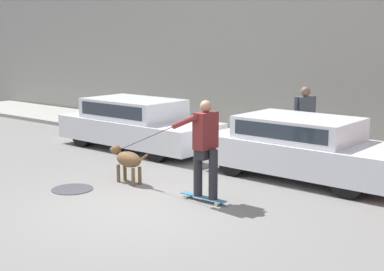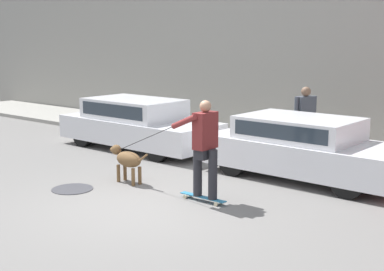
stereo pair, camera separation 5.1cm
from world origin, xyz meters
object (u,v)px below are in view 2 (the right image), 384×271
object	(u,v)px
parked_car_0	(138,124)
pedestrian_with_bag	(306,117)
dog	(127,159)
skateboarder	(205,145)
parked_car_1	(303,148)

from	to	relation	value
parked_car_0	pedestrian_with_bag	bearing A→B (deg)	24.49
parked_car_0	dog	bearing A→B (deg)	-47.82
skateboarder	parked_car_0	bearing A→B (deg)	-31.02
parked_car_0	parked_car_1	xyz separation A→B (m)	(4.74, 0.00, -0.01)
parked_car_0	pedestrian_with_bag	distance (m)	4.26
parked_car_0	skateboarder	xyz separation A→B (m)	(4.17, -2.55, 0.38)
dog	parked_car_0	bearing A→B (deg)	-44.62
parked_car_1	pedestrian_with_bag	world-z (taller)	pedestrian_with_bag
pedestrian_with_bag	parked_car_0	bearing A→B (deg)	-133.69
parked_car_1	pedestrian_with_bag	bearing A→B (deg)	117.48
parked_car_0	skateboarder	bearing A→B (deg)	-30.55
parked_car_1	dog	xyz separation A→B (m)	(-2.53, -2.51, -0.16)
dog	skateboarder	distance (m)	2.04
parked_car_1	skateboarder	size ratio (longest dim) A/B	1.49
parked_car_1	parked_car_0	bearing A→B (deg)	-178.98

